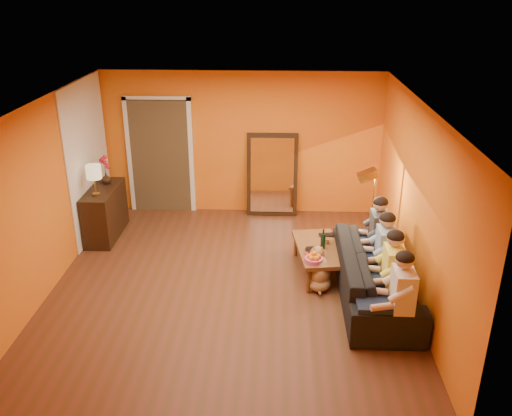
{
  "coord_description": "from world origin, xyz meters",
  "views": [
    {
      "loc": [
        0.67,
        -6.68,
        4.05
      ],
      "look_at": [
        0.35,
        0.5,
        1.0
      ],
      "focal_mm": 38.0,
      "sensor_mm": 36.0,
      "label": 1
    }
  ],
  "objects_px": {
    "sofa": "(375,275)",
    "floor_lamp": "(372,216)",
    "coffee_table": "(318,260)",
    "person_far_right": "(379,237)",
    "person_mid_right": "(385,254)",
    "laptop": "(329,236)",
    "table_lamp": "(95,181)",
    "dog": "(319,268)",
    "wine_bottle": "(323,239)",
    "sideboard": "(105,212)",
    "tumbler": "(327,241)",
    "person_far_left": "(402,299)",
    "mirror_frame": "(272,175)",
    "vase": "(106,179)",
    "person_mid_left": "(393,275)"
  },
  "relations": [
    {
      "from": "person_mid_right",
      "to": "tumbler",
      "type": "distance_m",
      "value": 1.01
    },
    {
      "from": "sideboard",
      "to": "dog",
      "type": "height_order",
      "value": "sideboard"
    },
    {
      "from": "person_far_right",
      "to": "vase",
      "type": "distance_m",
      "value": 4.59
    },
    {
      "from": "tumbler",
      "to": "laptop",
      "type": "distance_m",
      "value": 0.24
    },
    {
      "from": "coffee_table",
      "to": "laptop",
      "type": "height_order",
      "value": "laptop"
    },
    {
      "from": "dog",
      "to": "tumbler",
      "type": "bearing_deg",
      "value": 83.21
    },
    {
      "from": "person_mid_right",
      "to": "dog",
      "type": "bearing_deg",
      "value": 172.28
    },
    {
      "from": "sideboard",
      "to": "person_mid_right",
      "type": "relative_size",
      "value": 0.97
    },
    {
      "from": "person_far_right",
      "to": "wine_bottle",
      "type": "xyz_separation_m",
      "value": [
        -0.8,
        -0.05,
        -0.03
      ]
    },
    {
      "from": "person_far_left",
      "to": "person_mid_right",
      "type": "height_order",
      "value": "same"
    },
    {
      "from": "floor_lamp",
      "to": "person_mid_right",
      "type": "bearing_deg",
      "value": -95.44
    },
    {
      "from": "table_lamp",
      "to": "person_far_right",
      "type": "relative_size",
      "value": 0.42
    },
    {
      "from": "person_far_left",
      "to": "person_mid_right",
      "type": "xyz_separation_m",
      "value": [
        0.0,
        1.1,
        0.0
      ]
    },
    {
      "from": "person_mid_right",
      "to": "tumbler",
      "type": "relative_size",
      "value": 13.65
    },
    {
      "from": "wine_bottle",
      "to": "sofa",
      "type": "bearing_deg",
      "value": -41.89
    },
    {
      "from": "table_lamp",
      "to": "person_far_right",
      "type": "bearing_deg",
      "value": -10.49
    },
    {
      "from": "tumbler",
      "to": "laptop",
      "type": "bearing_deg",
      "value": 75.38
    },
    {
      "from": "sideboard",
      "to": "tumbler",
      "type": "distance_m",
      "value": 3.77
    },
    {
      "from": "mirror_frame",
      "to": "laptop",
      "type": "bearing_deg",
      "value": -63.7
    },
    {
      "from": "sideboard",
      "to": "wine_bottle",
      "type": "height_order",
      "value": "sideboard"
    },
    {
      "from": "floor_lamp",
      "to": "person_far_right",
      "type": "height_order",
      "value": "floor_lamp"
    },
    {
      "from": "table_lamp",
      "to": "sideboard",
      "type": "bearing_deg",
      "value": 90.0
    },
    {
      "from": "floor_lamp",
      "to": "dog",
      "type": "height_order",
      "value": "floor_lamp"
    },
    {
      "from": "person_mid_left",
      "to": "person_mid_right",
      "type": "relative_size",
      "value": 1.0
    },
    {
      "from": "wine_bottle",
      "to": "mirror_frame",
      "type": "bearing_deg",
      "value": 109.17
    },
    {
      "from": "person_far_left",
      "to": "dog",
      "type": "bearing_deg",
      "value": 125.48
    },
    {
      "from": "sofa",
      "to": "dog",
      "type": "height_order",
      "value": "sofa"
    },
    {
      "from": "laptop",
      "to": "vase",
      "type": "distance_m",
      "value": 3.87
    },
    {
      "from": "sideboard",
      "to": "mirror_frame",
      "type": "bearing_deg",
      "value": 21.16
    },
    {
      "from": "dog",
      "to": "wine_bottle",
      "type": "height_order",
      "value": "wine_bottle"
    },
    {
      "from": "tumbler",
      "to": "sideboard",
      "type": "bearing_deg",
      "value": 164.83
    },
    {
      "from": "floor_lamp",
      "to": "person_far_left",
      "type": "height_order",
      "value": "floor_lamp"
    },
    {
      "from": "wine_bottle",
      "to": "laptop",
      "type": "relative_size",
      "value": 1.03
    },
    {
      "from": "sofa",
      "to": "coffee_table",
      "type": "height_order",
      "value": "sofa"
    },
    {
      "from": "coffee_table",
      "to": "person_far_right",
      "type": "xyz_separation_m",
      "value": [
        0.85,
        -0.0,
        0.4
      ]
    },
    {
      "from": "person_far_right",
      "to": "vase",
      "type": "bearing_deg",
      "value": 162.72
    },
    {
      "from": "mirror_frame",
      "to": "laptop",
      "type": "relative_size",
      "value": 5.07
    },
    {
      "from": "table_lamp",
      "to": "dog",
      "type": "height_order",
      "value": "table_lamp"
    },
    {
      "from": "mirror_frame",
      "to": "person_far_left",
      "type": "distance_m",
      "value": 4.15
    },
    {
      "from": "tumbler",
      "to": "dog",
      "type": "bearing_deg",
      "value": -103.71
    },
    {
      "from": "person_mid_right",
      "to": "laptop",
      "type": "xyz_separation_m",
      "value": [
        -0.67,
        0.9,
        -0.18
      ]
    },
    {
      "from": "sideboard",
      "to": "vase",
      "type": "height_order",
      "value": "vase"
    },
    {
      "from": "person_mid_right",
      "to": "tumbler",
      "type": "height_order",
      "value": "person_mid_right"
    },
    {
      "from": "table_lamp",
      "to": "laptop",
      "type": "xyz_separation_m",
      "value": [
        3.7,
        -0.46,
        -0.67
      ]
    },
    {
      "from": "person_mid_left",
      "to": "person_mid_right",
      "type": "height_order",
      "value": "same"
    },
    {
      "from": "sofa",
      "to": "floor_lamp",
      "type": "distance_m",
      "value": 1.19
    },
    {
      "from": "mirror_frame",
      "to": "sideboard",
      "type": "bearing_deg",
      "value": -158.84
    },
    {
      "from": "sideboard",
      "to": "dog",
      "type": "bearing_deg",
      "value": -23.76
    },
    {
      "from": "person_mid_left",
      "to": "sideboard",
      "type": "bearing_deg",
      "value": 153.18
    },
    {
      "from": "floor_lamp",
      "to": "person_far_left",
      "type": "distance_m",
      "value": 2.13
    }
  ]
}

